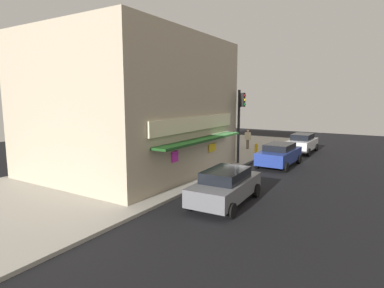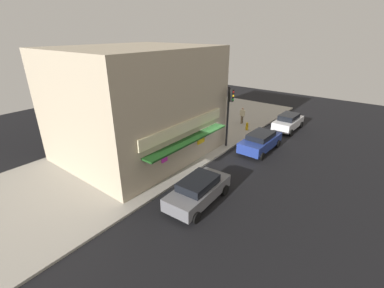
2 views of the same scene
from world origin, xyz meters
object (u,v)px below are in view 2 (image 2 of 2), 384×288
object	(u,v)px
pedestrian	(242,115)
fire_hydrant	(247,126)
parked_car_white	(288,122)
parked_car_blue	(260,141)
parked_car_grey	(198,190)
traffic_light	(229,109)
trash_can	(121,188)

from	to	relation	value
pedestrian	fire_hydrant	bearing A→B (deg)	-138.37
fire_hydrant	parked_car_white	bearing A→B (deg)	-45.86
pedestrian	parked_car_blue	world-z (taller)	pedestrian
parked_car_white	parked_car_grey	xyz separation A→B (m)	(-15.39, -0.13, -0.03)
pedestrian	parked_car_blue	distance (m)	6.59
traffic_light	trash_can	xyz separation A→B (m)	(-10.21, 1.34, -2.82)
fire_hydrant	pedestrian	xyz separation A→B (m)	(1.55, 1.37, 0.57)
trash_can	parked_car_grey	distance (m)	4.69
parked_car_blue	pedestrian	bearing A→B (deg)	40.88
parked_car_grey	parked_car_blue	bearing A→B (deg)	1.46
traffic_light	parked_car_blue	bearing A→B (deg)	-64.82
fire_hydrant	parked_car_grey	world-z (taller)	parked_car_grey
pedestrian	trash_can	bearing A→B (deg)	-178.26
parked_car_white	parked_car_grey	distance (m)	15.39
traffic_light	parked_car_grey	bearing A→B (deg)	-161.02
trash_can	parked_car_blue	size ratio (longest dim) A/B	0.19
fire_hydrant	parked_car_grey	distance (m)	12.84
trash_can	parked_car_blue	bearing A→B (deg)	-18.54
traffic_light	parked_car_white	bearing A→B (deg)	-18.83
parked_car_blue	parked_car_grey	bearing A→B (deg)	-178.54
traffic_light	parked_car_white	size ratio (longest dim) A/B	1.20
parked_car_white	parked_car_blue	bearing A→B (deg)	179.08
fire_hydrant	parked_car_white	xyz separation A→B (m)	(2.95, -3.04, 0.31)
traffic_light	pedestrian	world-z (taller)	traffic_light
pedestrian	parked_car_white	size ratio (longest dim) A/B	0.41
trash_can	parked_car_blue	distance (m)	12.00
fire_hydrant	parked_car_blue	world-z (taller)	parked_car_blue
fire_hydrant	parked_car_blue	xyz separation A→B (m)	(-3.43, -2.93, 0.30)
parked_car_grey	parked_car_white	bearing A→B (deg)	0.47
trash_can	parked_car_grey	xyz separation A→B (m)	(2.37, -4.04, 0.23)
parked_car_blue	traffic_light	bearing A→B (deg)	115.18
fire_hydrant	trash_can	distance (m)	14.83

